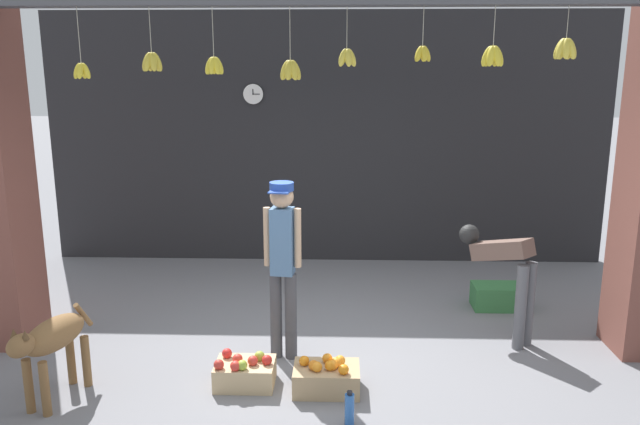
# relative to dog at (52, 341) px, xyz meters

# --- Properties ---
(ground_plane) EXTENTS (60.00, 60.00, 0.00)m
(ground_plane) POSITION_rel_dog_xyz_m (2.09, 0.84, -0.52)
(ground_plane) COLOR slate
(shop_back_wall) EXTENTS (7.58, 0.12, 3.38)m
(shop_back_wall) POSITION_rel_dog_xyz_m (2.09, 3.97, 1.17)
(shop_back_wall) COLOR #232326
(shop_back_wall) RESTS_ON ground_plane
(dog) EXTENTS (0.42, 0.92, 0.75)m
(dog) POSITION_rel_dog_xyz_m (0.00, 0.00, 0.00)
(dog) COLOR brown
(dog) RESTS_ON ground_plane
(shopkeeper) EXTENTS (0.34, 0.28, 1.66)m
(shopkeeper) POSITION_rel_dog_xyz_m (1.77, 0.85, 0.46)
(shopkeeper) COLOR #424247
(shopkeeper) RESTS_ON ground_plane
(worker_stooping) EXTENTS (0.67, 0.70, 1.09)m
(worker_stooping) POSITION_rel_dog_xyz_m (3.89, 1.33, 0.20)
(worker_stooping) COLOR #56565B
(worker_stooping) RESTS_ON ground_plane
(fruit_crate_oranges) EXTENTS (0.55, 0.38, 0.29)m
(fruit_crate_oranges) POSITION_rel_dog_xyz_m (2.18, 0.24, -0.40)
(fruit_crate_oranges) COLOR tan
(fruit_crate_oranges) RESTS_ON ground_plane
(fruit_crate_apples) EXTENTS (0.50, 0.37, 0.28)m
(fruit_crate_apples) POSITION_rel_dog_xyz_m (1.48, 0.31, -0.40)
(fruit_crate_apples) COLOR tan
(fruit_crate_apples) RESTS_ON ground_plane
(produce_box_green) EXTENTS (0.55, 0.35, 0.27)m
(produce_box_green) POSITION_rel_dog_xyz_m (4.05, 2.16, -0.39)
(produce_box_green) COLOR #387A42
(produce_box_green) RESTS_ON ground_plane
(water_bottle) EXTENTS (0.07, 0.07, 0.28)m
(water_bottle) POSITION_rel_dog_xyz_m (2.36, -0.27, -0.39)
(water_bottle) COLOR #2D60AD
(water_bottle) RESTS_ON ground_plane
(wall_clock) EXTENTS (0.28, 0.03, 0.28)m
(wall_clock) POSITION_rel_dog_xyz_m (1.11, 3.89, 1.78)
(wall_clock) COLOR black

